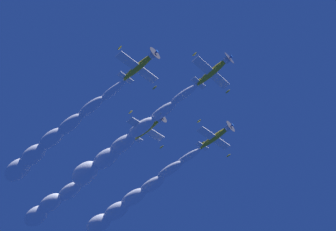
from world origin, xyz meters
name	(u,v)px	position (x,y,z in m)	size (l,w,h in m)	color
airplane_lead	(213,71)	(-6.44, 3.48, 78.50)	(8.59, 9.03, 3.34)	gold
airplane_left_wingman	(216,137)	(-8.25, 18.43, 78.28)	(8.56, 8.88, 3.48)	gold
airplane_right_wingman	(140,66)	(-19.26, -1.22, 76.83)	(8.56, 8.91, 3.36)	gold
airplane_slot_tail	(148,128)	(-21.19, 13.54, 78.37)	(8.57, 8.88, 3.53)	gold
smoke_trail_lead	(114,151)	(-29.07, 16.59, 76.82)	(31.06, 19.32, 5.00)	white
smoke_trail_left_wingman	(125,204)	(-30.63, 31.57, 76.68)	(30.71, 19.51, 4.94)	white
smoke_trail_right_wingman	(43,147)	(-41.95, 11.71, 75.29)	(30.99, 19.13, 4.78)	white
smoke_trail_slot_tail	(61,197)	(-43.81, 26.47, 76.68)	(30.74, 19.07, 4.86)	white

